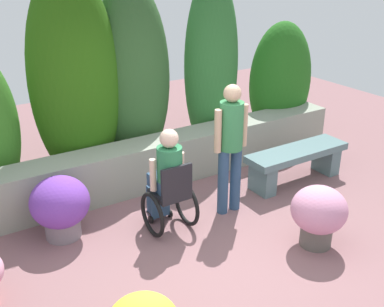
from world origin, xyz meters
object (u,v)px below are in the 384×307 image
Objects in this scene: stone_bench at (296,160)px; person_in_wheelchair at (168,183)px; flower_pot_terracotta_by_wall at (60,206)px; person_standing_companion at (231,141)px; flower_pot_red_accent at (319,214)px.

person_in_wheelchair is (-2.23, -0.11, 0.27)m from stone_bench.
flower_pot_terracotta_by_wall is (-1.17, 0.52, -0.21)m from person_in_wheelchair.
stone_bench is at bearing -6.86° from flower_pot_terracotta_by_wall.
person_in_wheelchair is at bearing -23.96° from flower_pot_terracotta_by_wall.
person_standing_companion is at bearing -15.33° from flower_pot_terracotta_by_wall.
person_in_wheelchair is 1.71× the size of flower_pot_terracotta_by_wall.
person_standing_companion is at bearing -14.28° from person_in_wheelchair.
stone_bench is 2.20× the size of flower_pot_red_accent.
stone_bench is 3.42m from flower_pot_terracotta_by_wall.
stone_bench is 1.23× the size of person_in_wheelchair.
person_standing_companion reaches higher than flower_pot_red_accent.
person_in_wheelchair reaches higher than flower_pot_terracotta_by_wall.
person_in_wheelchair is at bearing -178.84° from stone_bench.
person_standing_companion is at bearing -175.11° from stone_bench.
flower_pot_terracotta_by_wall is at bearing 144.63° from person_in_wheelchair.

